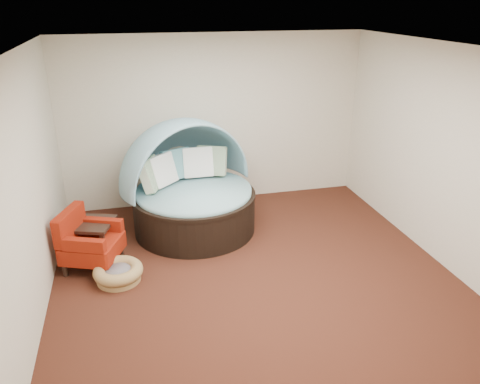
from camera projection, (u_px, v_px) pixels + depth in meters
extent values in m
plane|color=#462114|center=(253.00, 273.00, 6.05)|extent=(5.00, 5.00, 0.00)
plane|color=beige|center=(215.00, 121.00, 7.75)|extent=(5.00, 0.00, 5.00)
plane|color=beige|center=(350.00, 291.00, 3.27)|extent=(5.00, 0.00, 5.00)
plane|color=beige|center=(28.00, 191.00, 4.96)|extent=(0.00, 5.00, 5.00)
plane|color=beige|center=(440.00, 155.00, 6.06)|extent=(0.00, 5.00, 5.00)
plane|color=white|center=(256.00, 48.00, 4.97)|extent=(5.00, 5.00, 0.00)
cylinder|color=black|center=(195.00, 213.00, 7.08)|extent=(2.36, 2.36, 0.55)
cylinder|color=black|center=(194.00, 195.00, 6.96)|extent=(2.39, 2.39, 0.05)
cylinder|color=#87BEC2|center=(194.00, 192.00, 6.95)|extent=(2.23, 2.23, 0.12)
cube|color=#39704D|center=(151.00, 174.00, 6.79)|extent=(0.43, 0.53, 0.48)
cube|color=white|center=(162.00, 170.00, 6.95)|extent=(0.52, 0.51, 0.48)
cube|color=#64A5AE|center=(177.00, 164.00, 7.21)|extent=(0.53, 0.42, 0.48)
cube|color=white|center=(198.00, 162.00, 7.29)|extent=(0.47, 0.27, 0.48)
cube|color=#39704D|center=(212.00, 161.00, 7.36)|extent=(0.53, 0.42, 0.48)
cylinder|color=olive|center=(119.00, 278.00, 5.88)|extent=(0.69, 0.69, 0.06)
torus|color=olive|center=(118.00, 271.00, 5.84)|extent=(0.78, 0.78, 0.16)
cylinder|color=slate|center=(118.00, 272.00, 5.85)|extent=(0.46, 0.46, 0.09)
cylinder|color=black|center=(65.00, 270.00, 5.96)|extent=(0.08, 0.08, 0.16)
cylinder|color=black|center=(84.00, 249.00, 6.46)|extent=(0.08, 0.08, 0.16)
cylinder|color=black|center=(106.00, 273.00, 5.89)|extent=(0.08, 0.08, 0.16)
cylinder|color=black|center=(122.00, 252.00, 6.38)|extent=(0.08, 0.08, 0.16)
cube|color=maroon|center=(93.00, 248.00, 6.09)|extent=(0.88, 0.88, 0.24)
cube|color=maroon|center=(70.00, 224.00, 6.01)|extent=(0.37, 0.68, 0.40)
cube|color=maroon|center=(84.00, 245.00, 5.75)|extent=(0.54, 0.30, 0.16)
cube|color=maroon|center=(103.00, 224.00, 6.28)|extent=(0.54, 0.30, 0.16)
cube|color=black|center=(91.00, 224.00, 6.25)|extent=(0.69, 0.69, 0.04)
cube|color=black|center=(95.00, 248.00, 6.39)|extent=(0.60, 0.60, 0.03)
cube|color=black|center=(72.00, 248.00, 6.17)|extent=(0.07, 0.07, 0.48)
cube|color=black|center=(85.00, 233.00, 6.57)|extent=(0.07, 0.07, 0.48)
cube|color=black|center=(104.00, 249.00, 6.13)|extent=(0.07, 0.07, 0.48)
cube|color=black|center=(115.00, 234.00, 6.53)|extent=(0.07, 0.07, 0.48)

